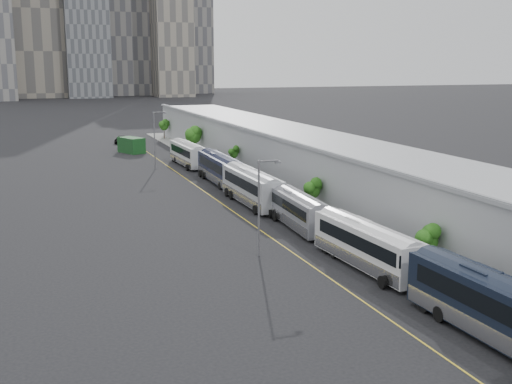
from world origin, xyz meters
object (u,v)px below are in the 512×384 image
bus_6 (188,156)px  bus_4 (252,190)px  suv (121,140)px  bus_5 (219,171)px  street_lamp_far (156,136)px  bus_1 (497,314)px  street_lamp_near (261,201)px  bus_2 (367,249)px  bus_3 (298,213)px  shipping_container (131,145)px

bus_6 → bus_4: bearing=-91.7°
bus_4 → suv: bus_4 is taller
bus_5 → street_lamp_far: size_ratio=1.53×
bus_1 → bus_5: (-0.52, 55.16, -0.03)m
bus_1 → bus_4: (-0.99, 40.45, 0.02)m
street_lamp_far → street_lamp_near: bearing=-90.8°
bus_2 → bus_3: 14.02m
bus_6 → bus_1: bearing=-90.9°
bus_5 → bus_1: bearing=-88.2°
bus_5 → street_lamp_far: 16.06m
bus_2 → street_lamp_far: 55.29m
bus_5 → shipping_container: bearing=102.1°
street_lamp_near → shipping_container: size_ratio=1.55×
bus_6 → bus_3: bearing=-90.7°
street_lamp_near → street_lamp_far: (0.66, 48.65, 0.32)m
bus_1 → shipping_container: bearing=92.6°
bus_3 → shipping_container: 61.05m
bus_4 → bus_6: size_ratio=1.07×
bus_2 → bus_3: (0.07, 14.02, -0.09)m
bus_5 → bus_6: bus_5 is taller
bus_2 → shipping_container: (-6.80, 74.68, -0.17)m
bus_6 → street_lamp_far: bearing=-165.8°
bus_4 → bus_6: bus_4 is taller
street_lamp_near → bus_1: bearing=-71.4°
bus_3 → suv: 76.14m
bus_3 → suv: size_ratio=2.30×
bus_2 → street_lamp_near: street_lamp_near is taller
bus_6 → bus_5: bearing=-90.0°
bus_4 → shipping_container: 49.46m
bus_2 → bus_5: size_ratio=0.95×
bus_6 → street_lamp_far: (-5.46, -1.55, 3.56)m
bus_5 → shipping_container: (-6.58, 34.37, -0.26)m
shipping_container → bus_4: bearing=-105.6°
bus_4 → bus_5: (0.47, 14.71, -0.05)m
bus_2 → bus_6: 56.39m
bus_1 → bus_2: bearing=89.2°
bus_5 → shipping_container: size_ratio=2.56×
bus_6 → street_lamp_far: street_lamp_far is taller
street_lamp_far → suv: (-0.28, 35.05, -4.42)m
bus_3 → bus_6: 42.37m
bus_6 → suv: (-5.74, 33.50, -0.86)m
bus_4 → suv: 64.55m
shipping_container → street_lamp_near: bearing=-112.7°
street_lamp_near → suv: 83.80m
bus_2 → street_lamp_far: size_ratio=1.45×
bus_1 → bus_3: size_ratio=1.14×
bus_4 → bus_1: bearing=-88.7°
bus_3 → bus_4: bus_4 is taller
shipping_container → suv: size_ratio=1.00×
bus_1 → bus_6: size_ratio=1.07×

